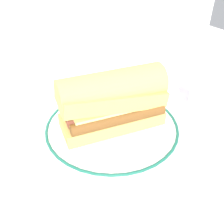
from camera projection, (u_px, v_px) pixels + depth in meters
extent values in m
plane|color=silver|center=(125.00, 138.00, 0.50)|extent=(1.50, 1.50, 0.00)
cylinder|color=white|center=(112.00, 127.00, 0.52)|extent=(0.29, 0.29, 0.01)
torus|color=#195947|center=(112.00, 125.00, 0.51)|extent=(0.27, 0.27, 0.01)
cube|color=tan|center=(112.00, 119.00, 0.50)|extent=(0.21, 0.12, 0.03)
cylinder|color=brown|center=(119.00, 119.00, 0.46)|extent=(0.18, 0.06, 0.02)
cylinder|color=brown|center=(114.00, 112.00, 0.48)|extent=(0.18, 0.06, 0.02)
cylinder|color=brown|center=(110.00, 106.00, 0.50)|extent=(0.18, 0.06, 0.02)
cylinder|color=brown|center=(106.00, 100.00, 0.52)|extent=(0.18, 0.06, 0.02)
cube|color=#EAD67A|center=(112.00, 103.00, 0.48)|extent=(0.18, 0.11, 0.01)
cube|color=tan|center=(112.00, 95.00, 0.47)|extent=(0.21, 0.12, 0.05)
cylinder|color=tan|center=(112.00, 89.00, 0.46)|extent=(0.21, 0.10, 0.07)
cylinder|color=silver|center=(110.00, 59.00, 0.71)|extent=(0.07, 0.07, 0.09)
cylinder|color=gold|center=(110.00, 65.00, 0.72)|extent=(0.06, 0.06, 0.05)
cylinder|color=white|center=(196.00, 97.00, 0.57)|extent=(0.03, 0.03, 0.06)
sphere|color=silver|center=(200.00, 83.00, 0.55)|extent=(0.03, 0.03, 0.03)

